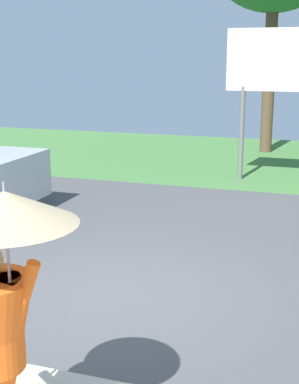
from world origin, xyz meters
name	(u,v)px	position (x,y,z in m)	size (l,w,h in m)	color
ground_plane	(174,230)	(0.00, 2.95, -0.05)	(40.00, 22.00, 0.20)	#4C4C4F
roadside_billboard	(284,71)	(1.33, 7.19, 2.55)	(2.60, 0.12, 3.50)	slate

